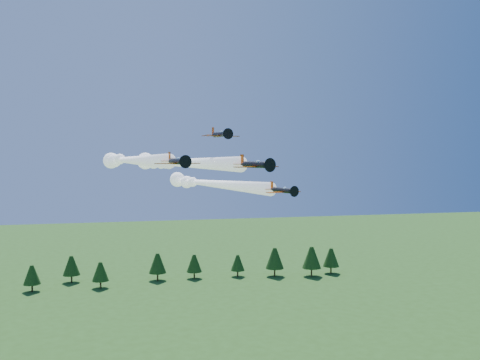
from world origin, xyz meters
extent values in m
cylinder|color=black|center=(1.39, -7.80, 45.62)|extent=(2.77, 5.51, 1.02)
cone|color=black|center=(2.44, -10.82, 45.62)|extent=(1.26, 1.20, 1.02)
cone|color=black|center=(2.64, -11.40, 45.62)|extent=(0.57, 0.58, 0.45)
cylinder|color=black|center=(2.70, -11.56, 45.62)|extent=(2.03, 0.74, 2.13)
cube|color=#C14500|center=(1.52, -8.19, 45.30)|extent=(7.55, 3.78, 0.12)
cube|color=#C14500|center=(0.19, -4.40, 45.67)|extent=(3.07, 1.79, 0.07)
cube|color=#C14500|center=(0.16, -4.30, 46.49)|extent=(0.40, 0.94, 1.47)
ellipsoid|color=#86AFCF|center=(1.69, -8.66, 46.03)|extent=(1.09, 1.39, 0.63)
sphere|color=white|center=(-10.09, 25.00, 45.62)|extent=(2.30, 2.30, 2.30)
sphere|color=white|center=(-11.52, 29.10, 45.62)|extent=(3.00, 3.00, 3.00)
sphere|color=white|center=(-12.96, 33.20, 45.62)|extent=(3.70, 3.70, 3.70)
cylinder|color=black|center=(-10.06, -2.37, 46.09)|extent=(2.18, 5.40, 0.98)
cone|color=black|center=(-9.35, -5.39, 46.09)|extent=(1.16, 1.09, 0.98)
cone|color=black|center=(-9.21, -5.96, 46.09)|extent=(0.52, 0.53, 0.43)
cylinder|color=black|center=(-9.17, -6.13, 46.09)|extent=(2.02, 0.51, 2.07)
cube|color=#C14500|center=(-9.97, -2.76, 45.78)|extent=(7.39, 2.97, 0.12)
cube|color=#C14500|center=(-10.87, 1.03, 46.14)|extent=(2.97, 1.47, 0.07)
cube|color=#C14500|center=(-10.89, 1.12, 46.93)|extent=(0.30, 0.93, 1.43)
ellipsoid|color=#86AFCF|center=(-9.86, -3.23, 46.49)|extent=(0.96, 1.31, 0.61)
sphere|color=white|center=(-18.37, 32.71, 46.09)|extent=(2.30, 2.30, 2.30)
sphere|color=white|center=(-19.41, 37.14, 46.09)|extent=(3.00, 3.00, 3.00)
sphere|color=white|center=(-20.46, 41.56, 46.09)|extent=(3.70, 3.70, 3.70)
cylinder|color=black|center=(9.41, 3.33, 40.83)|extent=(2.38, 5.02, 0.92)
cone|color=black|center=(10.29, 0.56, 40.83)|extent=(1.13, 1.07, 0.92)
cone|color=black|center=(10.46, 0.03, 40.83)|extent=(0.51, 0.52, 0.41)
cylinder|color=black|center=(10.50, -0.12, 40.83)|extent=(1.86, 0.62, 1.94)
cube|color=#C14500|center=(9.53, 2.98, 40.54)|extent=(6.88, 3.24, 0.11)
cube|color=#C14500|center=(8.43, 6.45, 40.88)|extent=(2.78, 1.55, 0.06)
cube|color=#C14500|center=(8.40, 6.53, 41.61)|extent=(0.34, 0.86, 1.34)
ellipsoid|color=#86AFCF|center=(9.66, 2.54, 41.20)|extent=(0.97, 1.25, 0.58)
sphere|color=white|center=(-1.41, 37.53, 40.83)|extent=(2.30, 2.30, 2.30)
sphere|color=white|center=(-2.78, 41.87, 40.83)|extent=(3.00, 3.00, 3.00)
sphere|color=white|center=(-4.16, 46.21, 40.83)|extent=(3.70, 3.70, 3.70)
cylinder|color=black|center=(-1.14, 7.23, 50.84)|extent=(1.92, 5.11, 0.93)
cone|color=black|center=(-0.55, 4.35, 50.84)|extent=(1.08, 1.01, 0.93)
cone|color=black|center=(-0.44, 3.81, 50.84)|extent=(0.49, 0.49, 0.41)
cylinder|color=black|center=(-0.41, 3.65, 50.84)|extent=(1.92, 0.43, 1.96)
cube|color=#C14500|center=(-1.06, 6.86, 50.54)|extent=(7.00, 2.61, 0.11)
cube|color=#C14500|center=(-1.80, 10.47, 50.88)|extent=(2.80, 1.32, 0.07)
cube|color=#C14500|center=(-1.82, 10.56, 51.63)|extent=(0.26, 0.88, 1.35)
ellipsoid|color=#86AFCF|center=(-0.97, 6.41, 51.21)|extent=(0.88, 1.23, 0.58)
cylinder|color=#382314|center=(40.83, 110.02, 1.56)|extent=(0.60, 0.60, 3.11)
cone|color=black|center=(40.83, 110.02, 7.11)|extent=(7.11, 7.11, 8.00)
cylinder|color=#382314|center=(-24.82, 106.55, 1.30)|extent=(0.60, 0.60, 2.60)
cone|color=black|center=(-24.82, 106.55, 5.93)|extent=(5.93, 5.93, 6.67)
cylinder|color=#382314|center=(54.87, 106.81, 1.62)|extent=(0.60, 0.60, 3.23)
cone|color=black|center=(54.87, 106.81, 7.38)|extent=(7.38, 7.38, 8.31)
cylinder|color=#382314|center=(-47.77, 106.89, 1.28)|extent=(0.60, 0.60, 2.57)
cone|color=black|center=(-47.77, 106.89, 5.87)|extent=(5.87, 5.87, 6.60)
cylinder|color=#382314|center=(26.74, 113.09, 1.18)|extent=(0.60, 0.60, 2.35)
cone|color=black|center=(26.74, 113.09, 5.38)|extent=(5.38, 5.38, 6.05)
cylinder|color=#382314|center=(-35.49, 117.74, 1.38)|extent=(0.60, 0.60, 2.76)
cone|color=black|center=(-35.49, 117.74, 6.32)|extent=(6.32, 6.32, 7.11)
cylinder|color=#382314|center=(9.76, 113.57, 1.28)|extent=(0.60, 0.60, 2.56)
cone|color=black|center=(9.76, 113.57, 5.86)|extent=(5.86, 5.86, 6.60)
cylinder|color=#382314|center=(-4.16, 113.51, 1.43)|extent=(0.60, 0.60, 2.87)
cone|color=black|center=(-4.16, 113.51, 6.56)|extent=(6.56, 6.56, 7.38)
cylinder|color=#382314|center=(64.26, 109.80, 1.41)|extent=(0.60, 0.60, 2.82)
cone|color=black|center=(64.26, 109.80, 6.44)|extent=(6.44, 6.44, 7.24)
camera|label=1|loc=(-19.90, -87.57, 47.01)|focal=40.00mm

